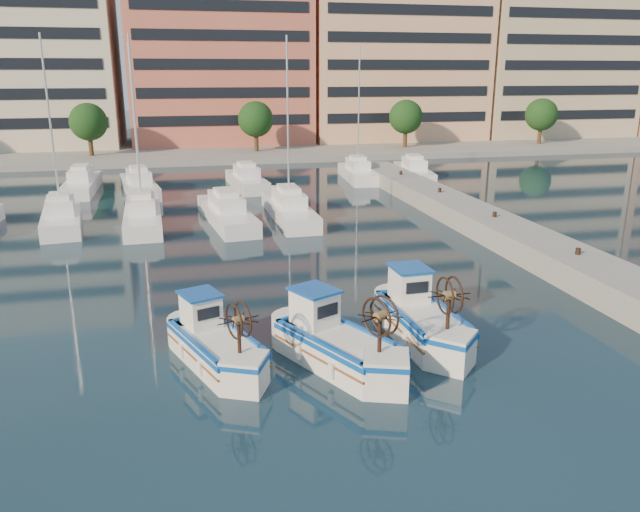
{
  "coord_description": "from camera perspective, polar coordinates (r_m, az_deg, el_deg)",
  "views": [
    {
      "loc": [
        -4.77,
        -18.4,
        9.31
      ],
      "look_at": [
        1.06,
        7.39,
        1.5
      ],
      "focal_mm": 35.0,
      "sensor_mm": 36.0,
      "label": 1
    }
  ],
  "objects": [
    {
      "name": "fishing_boat_c",
      "position": [
        22.86,
        9.19,
        -5.53
      ],
      "size": [
        2.17,
        4.9,
        3.03
      ],
      "rotation": [
        0.0,
        0.0,
        0.04
      ],
      "color": "white",
      "rests_on": "ground"
    },
    {
      "name": "waterfront",
      "position": [
        84.62,
        -3.37,
        17.64
      ],
      "size": [
        180.0,
        40.0,
        25.6
      ],
      "color": "gray",
      "rests_on": "ground"
    },
    {
      "name": "yacht_marina",
      "position": [
        46.75,
        -10.68,
        5.34
      ],
      "size": [
        36.93,
        24.03,
        11.5
      ],
      "color": "white",
      "rests_on": "ground"
    },
    {
      "name": "quay",
      "position": [
        32.99,
        20.43,
        0.09
      ],
      "size": [
        3.0,
        60.0,
        1.2
      ],
      "primitive_type": "cube",
      "color": "gray",
      "rests_on": "ground"
    },
    {
      "name": "fishing_boat_a",
      "position": [
        21.04,
        -9.62,
        -7.77
      ],
      "size": [
        3.17,
        4.57,
        2.75
      ],
      "rotation": [
        0.0,
        0.0,
        0.36
      ],
      "color": "white",
      "rests_on": "ground"
    },
    {
      "name": "ground",
      "position": [
        21.17,
        1.64,
        -9.65
      ],
      "size": [
        300.0,
        300.0,
        0.0
      ],
      "primitive_type": "plane",
      "color": "#1B3646",
      "rests_on": "ground"
    },
    {
      "name": "fishing_boat_b",
      "position": [
        20.64,
        1.43,
        -7.84
      ],
      "size": [
        3.75,
        4.94,
        2.98
      ],
      "rotation": [
        0.0,
        0.0,
        0.45
      ],
      "color": "white",
      "rests_on": "ground"
    }
  ]
}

